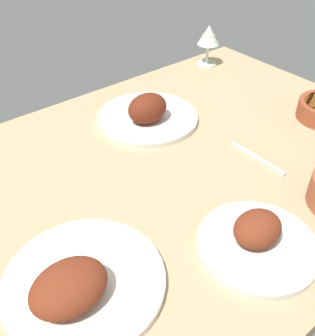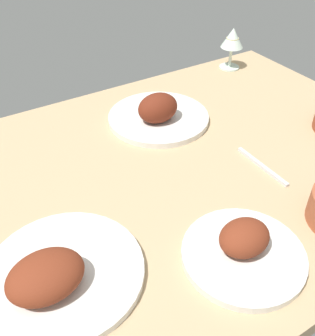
# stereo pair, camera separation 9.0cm
# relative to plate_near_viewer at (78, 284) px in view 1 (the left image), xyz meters

# --- Properties ---
(dining_table) EXTENTS (1.40, 0.90, 0.04)m
(dining_table) POSITION_rel_plate_near_viewer_xyz_m (0.30, 0.16, -0.04)
(dining_table) COLOR tan
(dining_table) RESTS_ON ground
(plate_near_viewer) EXTENTS (0.28, 0.28, 0.08)m
(plate_near_viewer) POSITION_rel_plate_near_viewer_xyz_m (0.00, 0.00, 0.00)
(plate_near_viewer) COLOR silver
(plate_near_viewer) RESTS_ON dining_table
(plate_far_side) EXTENTS (0.23, 0.23, 0.07)m
(plate_far_side) POSITION_rel_plate_near_viewer_xyz_m (0.31, -0.12, -0.00)
(plate_far_side) COLOR silver
(plate_far_side) RESTS_ON dining_table
(plate_center_main) EXTENTS (0.28, 0.28, 0.09)m
(plate_center_main) POSITION_rel_plate_near_viewer_xyz_m (0.43, 0.36, 0.00)
(plate_center_main) COLOR silver
(plate_center_main) RESTS_ON dining_table
(wine_glass) EXTENTS (0.08, 0.08, 0.14)m
(wine_glass) POSITION_rel_plate_near_viewer_xyz_m (0.83, 0.53, 0.08)
(wine_glass) COLOR silver
(wine_glass) RESTS_ON dining_table
(fork_loose) EXTENTS (0.01, 0.17, 0.01)m
(fork_loose) POSITION_rel_plate_near_viewer_xyz_m (0.53, 0.05, -0.02)
(fork_loose) COLOR silver
(fork_loose) RESTS_ON dining_table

